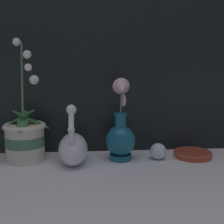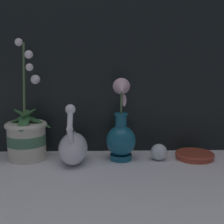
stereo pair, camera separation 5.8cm
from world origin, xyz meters
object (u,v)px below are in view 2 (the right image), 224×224
object	(u,v)px
orchid_potted_plant	(27,136)
blue_vase	(121,135)
swan_figurine	(73,147)
glass_sphere	(159,152)
amber_dish	(194,155)

from	to	relation	value
orchid_potted_plant	blue_vase	size ratio (longest dim) A/B	1.46
swan_figurine	blue_vase	distance (m)	0.18
swan_figurine	glass_sphere	xyz separation A→B (m)	(0.31, 0.03, -0.03)
glass_sphere	amber_dish	xyz separation A→B (m)	(0.14, 0.02, -0.02)
glass_sphere	swan_figurine	bearing A→B (deg)	-175.38
swan_figurine	blue_vase	xyz separation A→B (m)	(0.17, 0.03, 0.03)
swan_figurine	glass_sphere	bearing A→B (deg)	4.62
orchid_potted_plant	glass_sphere	world-z (taller)	orchid_potted_plant
swan_figurine	amber_dish	xyz separation A→B (m)	(0.45, 0.04, -0.05)
blue_vase	glass_sphere	xyz separation A→B (m)	(0.14, -0.01, -0.07)
orchid_potted_plant	swan_figurine	xyz separation A→B (m)	(0.18, -0.05, -0.03)
glass_sphere	amber_dish	size ratio (longest dim) A/B	0.42
swan_figurine	blue_vase	bearing A→B (deg)	10.00
blue_vase	swan_figurine	bearing A→B (deg)	-170.00
blue_vase	amber_dish	xyz separation A→B (m)	(0.28, 0.01, -0.08)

